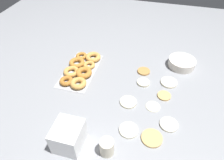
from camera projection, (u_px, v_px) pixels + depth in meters
name	position (u px, v px, depth m)	size (l,w,h in m)	color
ground_plane	(128.00, 97.00, 1.19)	(3.00, 3.00, 0.00)	gray
pancake_0	(169.00, 82.00, 1.28)	(0.10, 0.10, 0.01)	beige
pancake_1	(143.00, 82.00, 1.28)	(0.08, 0.08, 0.01)	beige
pancake_2	(169.00, 124.00, 1.04)	(0.10, 0.10, 0.01)	silver
pancake_3	(128.00, 102.00, 1.16)	(0.10, 0.10, 0.01)	beige
pancake_4	(129.00, 130.00, 1.02)	(0.10, 0.10, 0.01)	silver
pancake_5	(153.00, 106.00, 1.14)	(0.08, 0.08, 0.01)	beige
pancake_6	(144.00, 71.00, 1.36)	(0.08, 0.08, 0.01)	#B27F42
pancake_7	(164.00, 96.00, 1.19)	(0.08, 0.08, 0.01)	tan
pancake_8	(152.00, 138.00, 0.99)	(0.11, 0.11, 0.01)	tan
donut_tray	(81.00, 69.00, 1.36)	(0.41, 0.20, 0.04)	#ADAFB5
batter_bowl	(182.00, 63.00, 1.39)	(0.18, 0.18, 0.06)	silver
container_stack	(68.00, 136.00, 0.93)	(0.14, 0.13, 0.13)	white
paper_cup	(107.00, 147.00, 0.91)	(0.07, 0.07, 0.09)	beige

